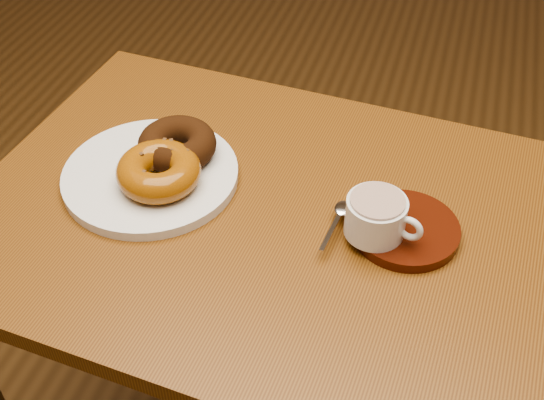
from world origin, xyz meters
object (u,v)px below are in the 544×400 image
(donut_plate, at_px, (151,175))
(saucer, at_px, (405,229))
(cafe_table, at_px, (259,265))
(coffee_cup, at_px, (377,216))

(donut_plate, xyz_separation_m, saucer, (0.37, -0.01, -0.00))
(cafe_table, bearing_deg, saucer, 6.74)
(donut_plate, relative_size, saucer, 1.77)
(cafe_table, distance_m, donut_plate, 0.21)
(coffee_cup, bearing_deg, cafe_table, -170.56)
(saucer, bearing_deg, cafe_table, -177.70)
(donut_plate, bearing_deg, coffee_cup, -4.94)
(cafe_table, bearing_deg, donut_plate, 179.85)
(cafe_table, height_order, donut_plate, donut_plate)
(donut_plate, xyz_separation_m, coffee_cup, (0.33, -0.03, 0.04))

